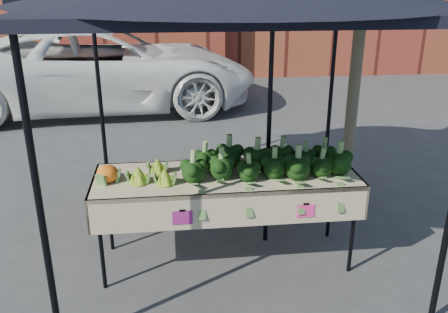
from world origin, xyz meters
TOP-DOWN VIEW (x-y plane):
  - ground at (0.00, 0.00)m, footprint 90.00×90.00m
  - table at (0.18, 0.05)m, footprint 2.41×0.83m
  - canopy at (0.27, 0.46)m, footprint 3.16×3.16m
  - broccoli_heap at (0.54, 0.08)m, footprint 1.55×0.58m
  - romanesco_cluster at (-0.49, 0.04)m, footprint 0.44×0.48m
  - cauliflower_pair at (-0.87, 0.00)m, footprint 0.21×0.21m
  - street_tree at (1.68, 1.04)m, footprint 1.90×1.90m

SIDE VIEW (x-z plane):
  - ground at x=0.00m, z-range 0.00..0.00m
  - table at x=0.18m, z-range 0.00..0.90m
  - cauliflower_pair at x=-0.87m, z-range 0.90..1.09m
  - romanesco_cluster at x=-0.49m, z-range 0.90..1.11m
  - broccoli_heap at x=0.54m, z-range 0.90..1.17m
  - canopy at x=0.27m, z-range 0.00..2.74m
  - street_tree at x=1.68m, z-range 0.00..3.75m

